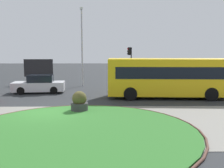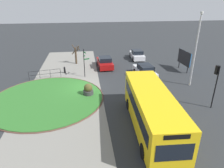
% 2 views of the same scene
% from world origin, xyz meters
% --- Properties ---
extents(ground, '(120.00, 120.00, 0.00)m').
position_xyz_m(ground, '(0.00, 0.00, 0.00)').
color(ground, '#282B2D').
extents(sidewalk_paving, '(32.00, 7.85, 0.02)m').
position_xyz_m(sidewalk_paving, '(0.00, -2.07, 0.01)').
color(sidewalk_paving, gray).
rests_on(sidewalk_paving, ground).
extents(grass_island, '(10.89, 10.89, 0.10)m').
position_xyz_m(grass_island, '(2.27, -3.61, 0.05)').
color(grass_island, '#2D6B28').
rests_on(grass_island, ground).
extents(grass_kerb_ring, '(11.20, 11.20, 0.11)m').
position_xyz_m(grass_kerb_ring, '(2.27, -3.61, 0.06)').
color(grass_kerb_ring, brown).
rests_on(grass_kerb_ring, ground).
extents(signpost_directional, '(1.09, 0.72, 3.59)m').
position_xyz_m(signpost_directional, '(-3.26, 0.21, 2.08)').
color(signpost_directional, black).
rests_on(signpost_directional, ground).
extents(bollard_foreground, '(0.24, 0.24, 0.89)m').
position_xyz_m(bollard_foreground, '(-4.98, -2.45, 0.46)').
color(bollard_foreground, black).
rests_on(bollard_foreground, ground).
extents(railing_grass_edge, '(0.74, 3.70, 1.09)m').
position_xyz_m(railing_grass_edge, '(-3.33, -4.68, 0.70)').
color(railing_grass_edge, black).
rests_on(railing_grass_edge, ground).
extents(bus_yellow, '(9.37, 3.06, 3.05)m').
position_xyz_m(bus_yellow, '(8.32, 5.02, 1.64)').
color(bus_yellow, yellow).
rests_on(bus_yellow, ground).
extents(car_near_lane, '(4.02, 1.90, 1.48)m').
position_xyz_m(car_near_lane, '(-10.05, 8.63, 0.68)').
color(car_near_lane, silver).
rests_on(car_near_lane, ground).
extents(car_far_lane, '(4.54, 2.16, 1.57)m').
position_xyz_m(car_far_lane, '(-2.35, 7.69, 0.72)').
color(car_far_lane, silver).
rests_on(car_far_lane, ground).
extents(car_trailing, '(4.30, 2.10, 1.54)m').
position_xyz_m(car_trailing, '(-6.64, 3.06, 0.70)').
color(car_trailing, maroon).
rests_on(car_trailing, ground).
extents(traffic_light_near, '(0.48, 0.31, 4.00)m').
position_xyz_m(traffic_light_near, '(5.89, 11.51, 2.92)').
color(traffic_light_near, black).
rests_on(traffic_light_near, ground).
extents(lamppost_tall, '(0.32, 0.32, 8.00)m').
position_xyz_m(lamppost_tall, '(1.00, 12.05, 4.29)').
color(lamppost_tall, '#B7B7BC').
rests_on(lamppost_tall, ground).
extents(billboard_left, '(3.11, 0.30, 2.74)m').
position_xyz_m(billboard_left, '(-3.91, 13.54, 1.74)').
color(billboard_left, black).
rests_on(billboard_left, ground).
extents(planter_near_signpost, '(1.03, 1.03, 1.25)m').
position_xyz_m(planter_near_signpost, '(1.92, 0.47, 0.56)').
color(planter_near_signpost, '#383838').
rests_on(planter_near_signpost, ground).
extents(street_tree_bare, '(1.26, 1.26, 2.94)m').
position_xyz_m(street_tree_bare, '(-8.85, -1.00, 1.50)').
color(street_tree_bare, '#423323').
rests_on(street_tree_bare, ground).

